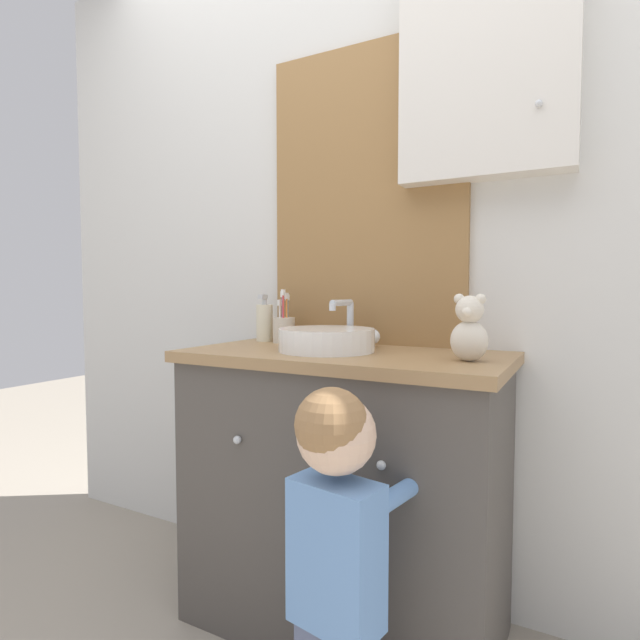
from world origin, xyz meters
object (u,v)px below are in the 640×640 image
object	(u,v)px
sink_basin	(328,339)
soap_dispenser	(264,322)
toothbrush_holder	(284,328)
child_figure	(337,532)
teddy_bear	(469,329)

from	to	relation	value
sink_basin	soap_dispenser	distance (m)	0.40
soap_dispenser	toothbrush_holder	bearing A→B (deg)	-8.17
soap_dispenser	child_figure	bearing A→B (deg)	-44.29
soap_dispenser	teddy_bear	xyz separation A→B (m)	(0.80, -0.19, 0.01)
soap_dispenser	teddy_bear	bearing A→B (deg)	-13.48
soap_dispenser	child_figure	size ratio (longest dim) A/B	0.20
teddy_bear	toothbrush_holder	bearing A→B (deg)	165.81
child_figure	sink_basin	bearing A→B (deg)	119.85
toothbrush_holder	soap_dispenser	distance (m)	0.10
toothbrush_holder	soap_dispenser	size ratio (longest dim) A/B	1.11
soap_dispenser	teddy_bear	world-z (taller)	teddy_bear
sink_basin	soap_dispenser	world-z (taller)	soap_dispenser
sink_basin	teddy_bear	bearing A→B (deg)	-3.22
child_figure	teddy_bear	bearing A→B (deg)	62.51
sink_basin	teddy_bear	world-z (taller)	teddy_bear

